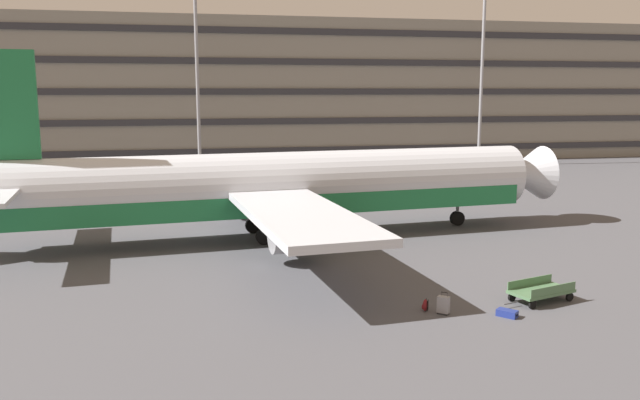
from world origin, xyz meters
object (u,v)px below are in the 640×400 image
at_px(airliner, 271,187).
at_px(suitcase_silver, 443,305).
at_px(backpack_small, 425,305).
at_px(suitcase_laid_flat, 507,313).
at_px(baggage_cart, 541,291).

distance_m(airliner, suitcase_silver, 15.43).
relative_size(airliner, backpack_small, 70.61).
bearing_deg(suitcase_laid_flat, baggage_cart, 32.33).
bearing_deg(baggage_cart, backpack_small, -178.25).
relative_size(suitcase_silver, backpack_small, 1.62).
relative_size(suitcase_silver, baggage_cart, 0.25).
height_order(airliner, backpack_small, airliner).
xyz_separation_m(suitcase_laid_flat, suitcase_silver, (-2.26, 0.78, 0.24)).
distance_m(suitcase_silver, backpack_small, 0.74).
bearing_deg(airliner, backpack_small, -73.66).
bearing_deg(suitcase_silver, airliner, 107.85).
height_order(suitcase_laid_flat, baggage_cart, baggage_cart).
height_order(airliner, suitcase_silver, airliner).
relative_size(suitcase_laid_flat, baggage_cart, 0.25).
relative_size(suitcase_laid_flat, backpack_small, 1.60).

